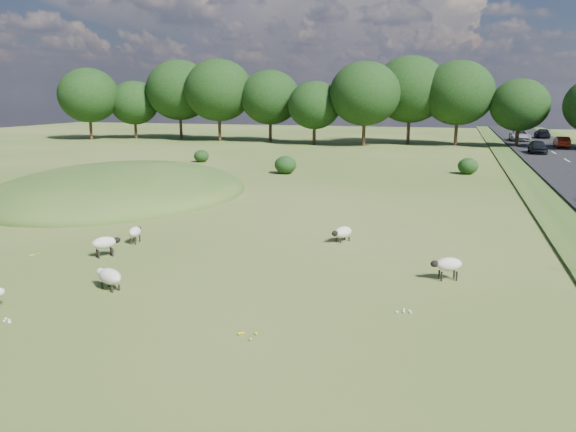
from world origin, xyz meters
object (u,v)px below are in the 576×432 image
(sheep_2, at_px, (448,265))
(sheep_4, at_px, (109,276))
(sheep_1, at_px, (105,243))
(sheep_0, at_px, (342,232))
(car_2, at_px, (538,147))
(sheep_3, at_px, (135,232))
(car_0, at_px, (520,135))
(car_3, at_px, (542,133))
(car_1, at_px, (562,142))

(sheep_2, relative_size, sheep_4, 0.90)
(sheep_2, bearing_deg, sheep_1, -17.95)
(sheep_0, relative_size, car_2, 0.29)
(sheep_2, height_order, sheep_3, sheep_2)
(sheep_4, xyz_separation_m, car_0, (19.90, 69.29, 0.54))
(sheep_3, bearing_deg, sheep_0, -80.51)
(sheep_1, distance_m, sheep_3, 2.27)
(sheep_3, bearing_deg, sheep_2, -104.26)
(sheep_1, height_order, sheep_3, sheep_1)
(sheep_4, bearing_deg, car_3, -82.92)
(sheep_4, relative_size, car_3, 0.29)
(sheep_1, relative_size, sheep_4, 0.86)
(sheep_0, xyz_separation_m, sheep_3, (-8.84, -2.83, 0.08))
(sheep_4, bearing_deg, car_1, -87.29)
(sheep_1, height_order, car_2, car_2)
(sheep_3, height_order, car_3, car_3)
(sheep_2, xyz_separation_m, car_2, (8.88, 46.93, 0.39))
(car_0, xyz_separation_m, car_3, (3.80, 6.78, -0.09))
(sheep_0, xyz_separation_m, sheep_4, (-6.40, -8.49, 0.03))
(car_2, distance_m, car_3, 25.18)
(sheep_2, bearing_deg, car_2, -122.28)
(sheep_3, relative_size, car_2, 0.25)
(sheep_1, relative_size, car_1, 0.28)
(sheep_4, xyz_separation_m, car_1, (23.70, 59.63, 0.45))
(sheep_0, relative_size, car_3, 0.27)
(sheep_0, xyz_separation_m, car_0, (13.50, 60.80, 0.57))
(sheep_3, relative_size, car_1, 0.26)
(sheep_4, xyz_separation_m, car_3, (23.70, 76.06, 0.45))
(sheep_0, distance_m, sheep_4, 10.63)
(sheep_1, bearing_deg, sheep_0, -20.95)
(sheep_0, distance_m, sheep_1, 10.21)
(sheep_1, bearing_deg, car_1, 14.16)
(sheep_1, relative_size, car_3, 0.25)
(sheep_0, bearing_deg, sheep_1, -29.27)
(sheep_1, xyz_separation_m, sheep_4, (2.45, -3.39, -0.12))
(sheep_2, bearing_deg, car_1, -124.46)
(sheep_1, distance_m, sheep_4, 4.19)
(sheep_3, bearing_deg, car_3, -28.60)
(sheep_1, bearing_deg, car_0, 20.37)
(car_2, bearing_deg, sheep_1, -115.06)
(car_2, relative_size, car_3, 0.92)
(car_0, bearing_deg, sheep_3, -109.35)
(car_1, bearing_deg, car_2, 65.80)
(sheep_4, bearing_deg, sheep_3, -42.31)
(sheep_3, bearing_deg, car_1, -34.07)
(car_1, bearing_deg, sheep_1, 65.06)
(car_2, bearing_deg, car_1, 65.80)
(car_3, bearing_deg, sheep_3, 69.63)
(sheep_1, height_order, car_3, car_3)
(sheep_0, height_order, sheep_3, sheep_3)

